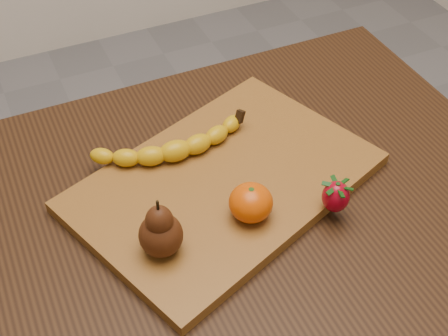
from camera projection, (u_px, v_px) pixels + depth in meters
name	position (u px, v px, depth m)	size (l,w,h in m)	color
table	(213.00, 251.00, 1.00)	(1.00, 0.70, 0.76)	black
cutting_board	(224.00, 182.00, 0.96)	(0.45, 0.30, 0.02)	brown
banana	(175.00, 151.00, 0.98)	(0.22, 0.06, 0.03)	#D5A50A
pear	(160.00, 227.00, 0.82)	(0.06, 0.06, 0.09)	#411D0A
mandarin	(251.00, 203.00, 0.88)	(0.06, 0.06, 0.05)	#CD4702
strawberry	(336.00, 196.00, 0.89)	(0.04, 0.04, 0.05)	maroon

